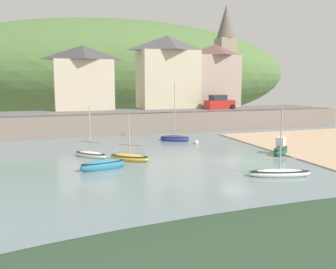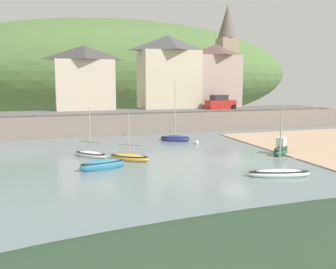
{
  "view_description": "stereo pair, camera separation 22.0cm",
  "coord_description": "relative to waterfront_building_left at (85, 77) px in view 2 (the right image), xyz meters",
  "views": [
    {
      "loc": [
        -14.06,
        -26.17,
        6.37
      ],
      "look_at": [
        -4.18,
        4.28,
        1.68
      ],
      "focal_mm": 39.88,
      "sensor_mm": 36.0,
      "label": 1
    },
    {
      "loc": [
        -13.85,
        -26.24,
        6.37
      ],
      "look_at": [
        -4.18,
        4.28,
        1.68
      ],
      "focal_mm": 39.88,
      "sensor_mm": 36.0,
      "label": 2
    }
  ],
  "objects": [
    {
      "name": "sailboat_blue_trim",
      "position": [
        7.88,
        -14.59,
        -6.46
      ],
      "size": [
        3.36,
        2.59,
        6.42
      ],
      "rotation": [
        0.0,
        0.0,
        -0.48
      ],
      "color": "navy",
      "rests_on": "ground"
    },
    {
      "name": "parked_car_near_slipway",
      "position": [
        17.86,
        -4.5,
        -3.53
      ],
      "size": [
        4.26,
        2.14,
        1.95
      ],
      "rotation": [
        0.0,
        0.0,
        0.11
      ],
      "color": "#B5231D",
      "rests_on": "ground"
    },
    {
      "name": "church_with_spire",
      "position": [
        22.9,
        4.0,
        3.81
      ],
      "size": [
        3.0,
        3.0,
        15.8
      ],
      "color": "gray",
      "rests_on": "ground"
    },
    {
      "name": "hillside_backdrop",
      "position": [
        8.76,
        30.0,
        1.02
      ],
      "size": [
        80.0,
        44.0,
        22.16
      ],
      "color": "#4F7039",
      "rests_on": "ground"
    },
    {
      "name": "sailboat_white_hull",
      "position": [
        -1.15,
        -25.03,
        -6.45
      ],
      "size": [
        3.57,
        1.72,
        0.95
      ],
      "rotation": [
        0.0,
        0.0,
        0.25
      ],
      "color": "teal",
      "rests_on": "ground"
    },
    {
      "name": "mooring_buoy",
      "position": [
        9.31,
        -17.11,
        -6.6
      ],
      "size": [
        0.47,
        0.47,
        0.47
      ],
      "color": "silver",
      "rests_on": "ground"
    },
    {
      "name": "waterfront_building_centre",
      "position": [
        11.82,
        0.0,
        0.85
      ],
      "size": [
        8.46,
        5.77,
        10.21
      ],
      "color": "beige",
      "rests_on": "ground"
    },
    {
      "name": "waterfront_building_right",
      "position": [
        19.16,
        0.0,
        0.31
      ],
      "size": [
        6.73,
        5.25,
        9.16
      ],
      "color": "tan",
      "rests_on": "ground"
    },
    {
      "name": "dinghy_open_wooden",
      "position": [
        14.27,
        -24.23,
        -6.32
      ],
      "size": [
        2.76,
        2.53,
        1.71
      ],
      "rotation": [
        0.0,
        0.0,
        0.7
      ],
      "color": "#1A5135",
      "rests_on": "ground"
    },
    {
      "name": "sailboat_tall_mast",
      "position": [
        -1.52,
        -20.41,
        -6.51
      ],
      "size": [
        2.87,
        2.99,
        4.39
      ],
      "rotation": [
        0.0,
        0.0,
        -0.82
      ],
      "color": "white",
      "rests_on": "ground"
    },
    {
      "name": "ground",
      "position": [
        10.67,
        -34.76,
        -6.57
      ],
      "size": [
        48.0,
        41.0,
        0.61
      ],
      "color": "gray"
    },
    {
      "name": "fishing_boat_green",
      "position": [
        9.79,
        -30.59,
        -6.51
      ],
      "size": [
        4.32,
        2.11,
        4.67
      ],
      "rotation": [
        0.0,
        0.0,
        -0.27
      ],
      "color": "white",
      "rests_on": "ground"
    },
    {
      "name": "quay_seawall",
      "position": [
        9.28,
        -7.7,
        -5.38
      ],
      "size": [
        48.0,
        9.4,
        2.4
      ],
      "color": "gray",
      "rests_on": "ground"
    },
    {
      "name": "rowboat_small_beached",
      "position": [
        1.28,
        -22.66,
        -6.5
      ],
      "size": [
        3.36,
        3.04,
        3.88
      ],
      "rotation": [
        0.0,
        0.0,
        -0.68
      ],
      "color": "gold",
      "rests_on": "ground"
    },
    {
      "name": "waterfront_building_left",
      "position": [
        0.0,
        0.0,
        0.0
      ],
      "size": [
        7.89,
        4.64,
        8.51
      ],
      "color": "beige",
      "rests_on": "ground"
    }
  ]
}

